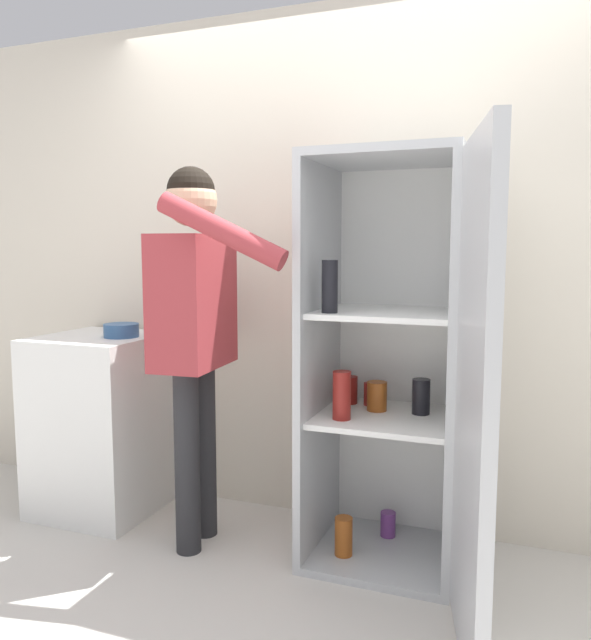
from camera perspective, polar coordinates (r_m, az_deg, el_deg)
name	(u,v)px	position (r m, az deg, el deg)	size (l,w,h in m)	color
ground_plane	(274,620)	(2.58, -1.94, -25.72)	(12.00, 12.00, 0.00)	beige
wall_back	(350,269)	(3.11, 4.96, 4.64)	(7.00, 0.06, 2.55)	beige
refrigerator	(405,369)	(2.64, 9.96, -4.48)	(0.84, 1.24, 1.77)	#B7BABC
person	(195,309)	(2.85, -9.17, 1.03)	(0.69, 0.59, 1.74)	#262628
counter	(103,422)	(3.49, -17.22, -8.94)	(0.59, 0.61, 0.93)	white
bowl	(121,330)	(3.30, -15.64, -0.92)	(0.18, 0.18, 0.07)	#335B8E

